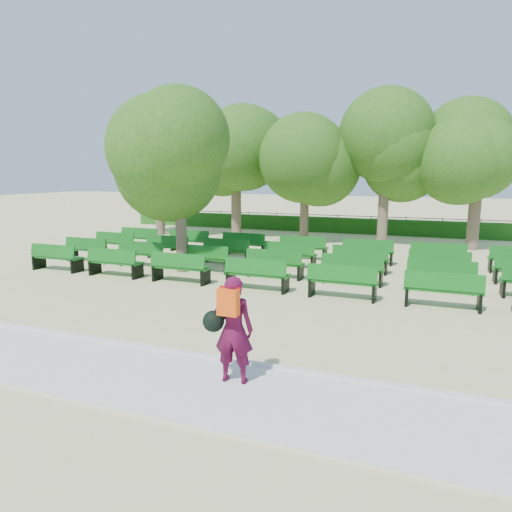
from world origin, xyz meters
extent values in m
plane|color=#C7C284|center=(0.00, 0.00, 0.00)|extent=(120.00, 120.00, 0.00)
cube|color=silver|center=(0.00, -7.40, 0.03)|extent=(30.00, 2.20, 0.06)
cube|color=silver|center=(0.00, -6.25, 0.05)|extent=(30.00, 0.12, 0.10)
cube|color=#1F5B17|center=(0.00, 14.00, 0.45)|extent=(26.00, 0.70, 0.90)
cube|color=#105E15|center=(1.37, 1.96, 0.50)|extent=(2.01, 0.61, 0.07)
cube|color=#105E15|center=(1.37, 1.73, 0.78)|extent=(2.00, 0.20, 0.47)
cylinder|color=brown|center=(-2.16, 0.70, 1.43)|extent=(0.40, 0.40, 2.86)
ellipsoid|color=#316019|center=(-2.16, 0.70, 3.95)|extent=(3.97, 3.97, 3.57)
imported|color=#4E0B2A|center=(3.31, -7.03, 0.99)|extent=(0.73, 0.53, 1.86)
cube|color=#FF4E0D|center=(3.31, -7.24, 1.52)|extent=(0.35, 0.17, 0.43)
sphere|color=black|center=(2.96, -7.09, 1.11)|extent=(0.37, 0.37, 0.37)
camera|label=1|loc=(6.27, -13.75, 3.59)|focal=32.00mm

